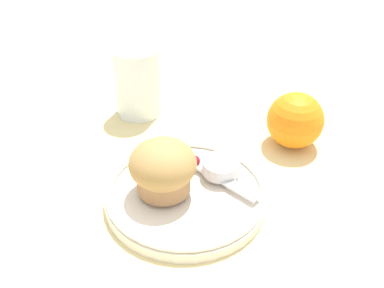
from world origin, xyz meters
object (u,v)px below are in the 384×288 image
at_px(muffin, 163,168).
at_px(juice_glass, 138,82).
at_px(butter_knife, 197,164).
at_px(orange_fruit, 295,120).

distance_m(muffin, juice_glass, 0.22).
height_order(butter_knife, orange_fruit, orange_fruit).
relative_size(muffin, butter_knife, 0.44).
distance_m(orange_fruit, juice_glass, 0.25).
bearing_deg(butter_knife, juice_glass, 161.74).
distance_m(butter_knife, juice_glass, 0.20).
xyz_separation_m(butter_knife, orange_fruit, (0.11, 0.12, 0.02)).
bearing_deg(orange_fruit, muffin, -129.70).
distance_m(muffin, orange_fruit, 0.22).
xyz_separation_m(muffin, butter_knife, (0.03, 0.06, -0.03)).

